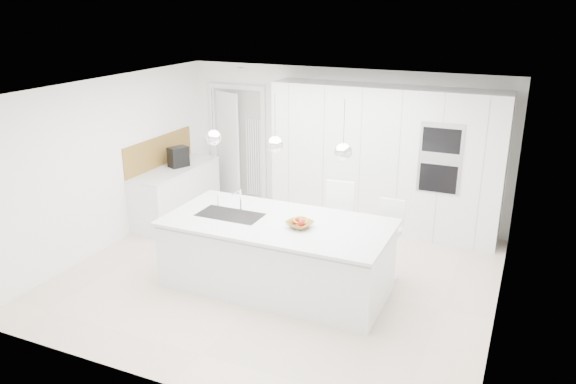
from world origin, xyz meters
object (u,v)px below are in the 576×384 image
at_px(island_base, 276,257).
at_px(fruit_bowl, 300,224).
at_px(bar_stool_right, 388,241).
at_px(espresso_machine, 178,157).
at_px(bar_stool_left, 336,228).

height_order(island_base, fruit_bowl, fruit_bowl).
xyz_separation_m(fruit_bowl, bar_stool_right, (0.90, 0.85, -0.41)).
xyz_separation_m(espresso_machine, bar_stool_right, (3.76, -0.76, -0.54)).
distance_m(island_base, bar_stool_right, 1.49).
xyz_separation_m(island_base, bar_stool_right, (1.23, 0.83, 0.10)).
bearing_deg(bar_stool_left, espresso_machine, 159.41).
xyz_separation_m(fruit_bowl, bar_stool_left, (0.19, 0.82, -0.33)).
relative_size(island_base, fruit_bowl, 8.92).
height_order(island_base, bar_stool_right, bar_stool_right).
relative_size(espresso_machine, bar_stool_right, 0.32).
distance_m(bar_stool_left, bar_stool_right, 0.72).
relative_size(island_base, bar_stool_left, 2.30).
relative_size(island_base, bar_stool_right, 2.64).
bearing_deg(bar_stool_right, island_base, -145.36).
distance_m(fruit_bowl, espresso_machine, 3.29).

